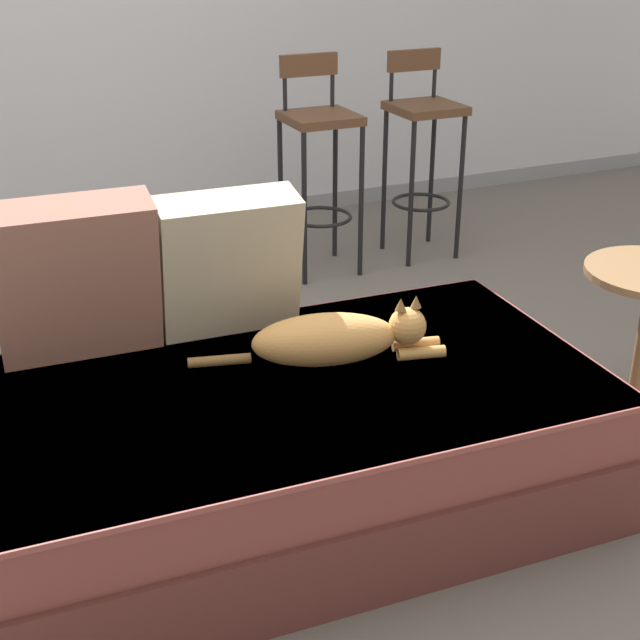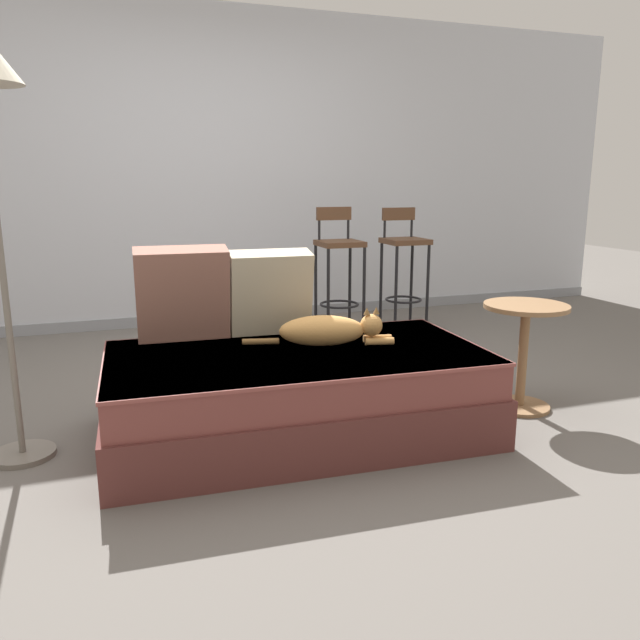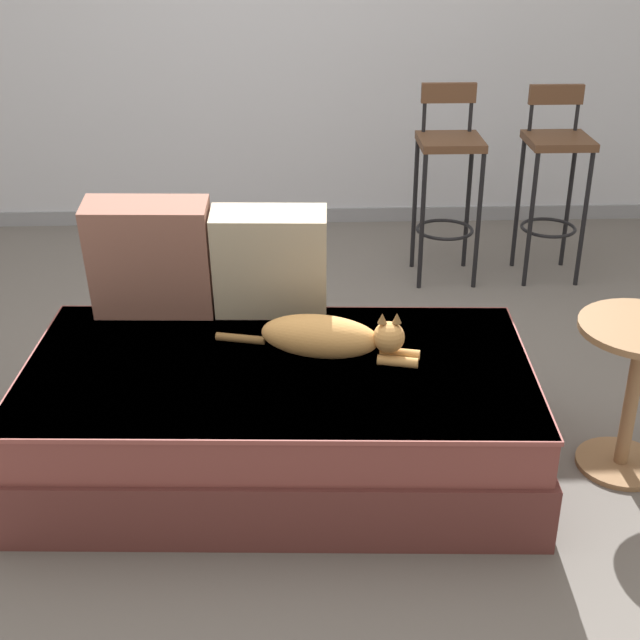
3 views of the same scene
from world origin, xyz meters
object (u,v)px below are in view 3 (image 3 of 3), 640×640
Objects in this scene: couch at (279,415)px; cat at (328,337)px; side_table at (635,377)px; bar_stool_near_window at (448,169)px; throw_pillow_middle at (270,262)px; throw_pillow_corner at (151,258)px; bar_stool_by_doorway at (555,167)px.

cat is at bearing 17.19° from couch.
bar_stool_near_window is at bearing 101.83° from side_table.
side_table is at bearing -78.17° from bar_stool_near_window.
side_table is (1.27, -0.44, -0.27)m from throw_pillow_middle.
throw_pillow_corner is at bearing 164.85° from side_table.
cat is at bearing -28.42° from throw_pillow_corner.
couch is 1.82× the size of bar_stool_near_window.
bar_stool_near_window is (1.34, 1.32, -0.06)m from throw_pillow_corner.
side_table is at bearing -15.15° from throw_pillow_corner.
bar_stool_by_doorway is (1.90, 1.32, -0.05)m from throw_pillow_corner.
cat is (0.20, -0.33, -0.15)m from throw_pillow_middle.
throw_pillow_middle is at bearing 160.72° from side_table.
side_table reaches higher than couch.
cat is at bearing 173.98° from side_table.
throw_pillow_corner is 0.45m from throw_pillow_middle.
bar_stool_near_window is at bearing 67.45° from cat.
bar_stool_by_doorway is at bearing 53.24° from cat.
throw_pillow_middle is (0.45, -0.02, -0.02)m from throw_pillow_corner.
side_table is (-0.18, -1.78, -0.23)m from bar_stool_by_doorway.
bar_stool_near_window is 0.55m from bar_stool_by_doorway.
cat is 0.72× the size of bar_stool_near_window.
bar_stool_near_window is 1.01× the size of bar_stool_by_doorway.
throw_pillow_middle is 1.37m from side_table.
cat is at bearing -112.55° from bar_stool_near_window.
cat is at bearing -58.32° from throw_pillow_middle.
bar_stool_by_doorway is at bearing 34.72° from throw_pillow_corner.
throw_pillow_corner reaches higher than cat.
throw_pillow_corner is at bearing 177.36° from throw_pillow_middle.
throw_pillow_middle is 0.77× the size of side_table.
couch is at bearing -40.71° from throw_pillow_corner.
couch is at bearing 177.36° from side_table.
throw_pillow_middle is at bearing 121.68° from cat.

